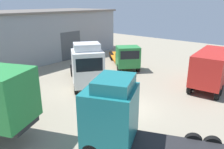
{
  "coord_description": "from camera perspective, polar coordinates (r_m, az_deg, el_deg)",
  "views": [
    {
      "loc": [
        -11.41,
        -8.19,
        7.21
      ],
      "look_at": [
        1.52,
        2.61,
        1.6
      ],
      "focal_mm": 35.0,
      "sensor_mm": 36.0,
      "label": 1
    }
  ],
  "objects": [
    {
      "name": "tractor_unit_white",
      "position": [
        18.89,
        -6.51,
        1.92
      ],
      "size": [
        5.9,
        6.72,
        4.02
      ],
      "rotation": [
        0.0,
        0.0,
        -2.21
      ],
      "color": "silver",
      "rests_on": "ground_plane"
    },
    {
      "name": "box_truck_grey",
      "position": [
        21.43,
        25.05,
        2.14
      ],
      "size": [
        7.89,
        3.09,
        3.25
      ],
      "rotation": [
        0.0,
        0.0,
        0.09
      ],
      "color": "gray",
      "rests_on": "ground_plane"
    },
    {
      "name": "tractor_unit_teal",
      "position": [
        10.83,
        2.23,
        -11.43
      ],
      "size": [
        4.91,
        7.08,
        3.9
      ],
      "rotation": [
        0.0,
        0.0,
        1.97
      ],
      "color": "#197075",
      "rests_on": "ground_plane"
    },
    {
      "name": "ground_plane",
      "position": [
        15.79,
        3.77,
        -8.8
      ],
      "size": [
        60.0,
        60.0,
        0.0
      ],
      "primitive_type": "plane",
      "color": "gray"
    },
    {
      "name": "flatbed_truck_green",
      "position": [
        24.83,
        3.64,
        4.59
      ],
      "size": [
        6.73,
        7.12,
        2.68
      ],
      "rotation": [
        0.0,
        0.0,
        -2.3
      ],
      "color": "#28843D",
      "rests_on": "ground_plane"
    },
    {
      "name": "warehouse_building",
      "position": [
        29.47,
        -27.16,
        8.38
      ],
      "size": [
        31.53,
        9.86,
        6.17
      ],
      "color": "#93999E",
      "rests_on": "ground_plane"
    }
  ]
}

